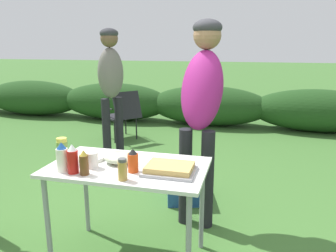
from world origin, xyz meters
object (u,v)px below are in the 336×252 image
mayo_bottle (62,158)px  standing_person_in_dark_puffer (202,96)px  standing_person_in_red_jacket (111,78)px  cooler_box (183,182)px  hot_sauce_bottle (133,161)px  ketchup_bottle (73,159)px  spice_jar (123,170)px  camp_chair_green_behind_table (123,113)px  relish_jar (62,151)px  beer_bottle (84,163)px  plate_stack (91,157)px  paper_cup_stack (92,160)px  folding_table (128,176)px  food_tray (170,169)px  mixing_bowl (120,157)px

mayo_bottle → standing_person_in_dark_puffer: (0.78, 0.95, 0.30)m
standing_person_in_red_jacket → cooler_box: size_ratio=3.24×
hot_sauce_bottle → mayo_bottle: (-0.46, -0.11, 0.02)m
ketchup_bottle → standing_person_in_dark_puffer: standing_person_in_dark_puffer is taller
spice_jar → camp_chair_green_behind_table: 3.46m
relish_jar → beer_bottle: size_ratio=1.13×
ketchup_bottle → relish_jar: 0.22m
plate_stack → ketchup_bottle: (0.01, -0.28, 0.08)m
spice_jar → ketchup_bottle: bearing=175.7°
relish_jar → standing_person_in_dark_puffer: (0.86, 0.81, 0.30)m
plate_stack → mayo_bottle: size_ratio=1.09×
paper_cup_stack → camp_chair_green_behind_table: size_ratio=0.13×
spice_jar → plate_stack: bearing=140.8°
beer_bottle → standing_person_in_dark_puffer: size_ratio=0.09×
paper_cup_stack → beer_bottle: size_ratio=0.66×
standing_person_in_dark_puffer → plate_stack: bearing=-130.2°
paper_cup_stack → camp_chair_green_behind_table: bearing=108.5°
paper_cup_stack → camp_chair_green_behind_table: paper_cup_stack is taller
folding_table → beer_bottle: beer_bottle is taller
mayo_bottle → beer_bottle: mayo_bottle is taller
folding_table → ketchup_bottle: ketchup_bottle is taller
paper_cup_stack → standing_person_in_red_jacket: standing_person_in_red_jacket is taller
relish_jar → camp_chair_green_behind_table: 3.14m
plate_stack → relish_jar: 0.22m
plate_stack → cooler_box: (0.48, 1.03, -0.58)m
ketchup_bottle → standing_person_in_red_jacket: size_ratio=0.11×
spice_jar → standing_person_in_dark_puffer: size_ratio=0.08×
food_tray → cooler_box: (-0.15, 1.15, -0.60)m
plate_stack → beer_bottle: 0.31m
plate_stack → hot_sauce_bottle: bearing=-22.4°
standing_person_in_red_jacket → food_tray: bearing=-108.9°
cooler_box → standing_person_in_red_jacket: bearing=-145.6°
mayo_bottle → relish_jar: bearing=121.5°
folding_table → spice_jar: size_ratio=7.84×
standing_person_in_dark_puffer → cooler_box: (-0.23, 0.35, -0.96)m
beer_bottle → standing_person_in_dark_puffer: standing_person_in_dark_puffer is taller
camp_chair_green_behind_table → cooler_box: camp_chair_green_behind_table is taller
standing_person_in_dark_puffer → standing_person_in_red_jacket: standing_person_in_red_jacket is taller
ketchup_bottle → food_tray: bearing=14.9°
beer_bottle → camp_chair_green_behind_table: 3.35m
beer_bottle → relish_jar: bearing=149.0°
hot_sauce_bottle → relish_jar: relish_jar is taller
spice_jar → relish_jar: bearing=161.9°
ketchup_bottle → mixing_bowl: bearing=50.4°
paper_cup_stack → standing_person_in_dark_puffer: 1.09m
spice_jar → beer_bottle: beer_bottle is taller
mixing_bowl → hot_sauce_bottle: size_ratio=1.40×
ketchup_bottle → paper_cup_stack: bearing=57.3°
hot_sauce_bottle → standing_person_in_red_jacket: size_ratio=0.09×
hot_sauce_bottle → ketchup_bottle: (-0.37, -0.12, 0.02)m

